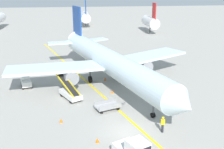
{
  "coord_description": "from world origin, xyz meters",
  "views": [
    {
      "loc": [
        -4.6,
        -23.82,
        14.1
      ],
      "look_at": [
        -0.03,
        10.6,
        2.5
      ],
      "focal_mm": 44.18,
      "sensor_mm": 36.0,
      "label": 1
    }
  ],
  "objects_px": {
    "baggage_cart_loaded": "(108,106)",
    "safety_cone_nose_right": "(105,79)",
    "airliner": "(108,61)",
    "safety_cone_nose_left": "(112,92)",
    "ground_crew_marshaller": "(163,124)",
    "safety_cone_wingtip_right": "(97,140)",
    "belt_loader_forward_hold": "(70,93)",
    "safety_cone_tail_area": "(61,120)",
    "baggage_tug_near_wing": "(26,80)"
  },
  "relations": [
    {
      "from": "safety_cone_nose_left",
      "to": "airliner",
      "type": "bearing_deg",
      "value": 91.81
    },
    {
      "from": "ground_crew_marshaller",
      "to": "safety_cone_nose_left",
      "type": "relative_size",
      "value": 3.86
    },
    {
      "from": "baggage_tug_near_wing",
      "to": "safety_cone_nose_left",
      "type": "bearing_deg",
      "value": -19.19
    },
    {
      "from": "baggage_cart_loaded",
      "to": "belt_loader_forward_hold",
      "type": "bearing_deg",
      "value": 137.57
    },
    {
      "from": "baggage_tug_near_wing",
      "to": "safety_cone_wingtip_right",
      "type": "xyz_separation_m",
      "value": [
        8.89,
        -15.8,
        -0.71
      ]
    },
    {
      "from": "safety_cone_nose_left",
      "to": "safety_cone_nose_right",
      "type": "bearing_deg",
      "value": 94.07
    },
    {
      "from": "ground_crew_marshaller",
      "to": "safety_cone_nose_left",
      "type": "height_order",
      "value": "ground_crew_marshaller"
    },
    {
      "from": "ground_crew_marshaller",
      "to": "safety_cone_nose_right",
      "type": "distance_m",
      "value": 16.43
    },
    {
      "from": "airliner",
      "to": "safety_cone_wingtip_right",
      "type": "distance_m",
      "value": 16.23
    },
    {
      "from": "belt_loader_forward_hold",
      "to": "safety_cone_wingtip_right",
      "type": "relative_size",
      "value": 11.41
    },
    {
      "from": "ground_crew_marshaller",
      "to": "belt_loader_forward_hold",
      "type": "bearing_deg",
      "value": 133.22
    },
    {
      "from": "baggage_cart_loaded",
      "to": "safety_cone_nose_right",
      "type": "relative_size",
      "value": 8.66
    },
    {
      "from": "baggage_cart_loaded",
      "to": "ground_crew_marshaller",
      "type": "xyz_separation_m",
      "value": [
        4.77,
        -5.74,
        0.44
      ]
    },
    {
      "from": "belt_loader_forward_hold",
      "to": "safety_cone_tail_area",
      "type": "height_order",
      "value": "belt_loader_forward_hold"
    },
    {
      "from": "baggage_cart_loaded",
      "to": "ground_crew_marshaller",
      "type": "height_order",
      "value": "ground_crew_marshaller"
    },
    {
      "from": "belt_loader_forward_hold",
      "to": "safety_cone_tail_area",
      "type": "distance_m",
      "value": 6.46
    },
    {
      "from": "ground_crew_marshaller",
      "to": "safety_cone_tail_area",
      "type": "distance_m",
      "value": 10.63
    },
    {
      "from": "baggage_cart_loaded",
      "to": "safety_cone_nose_right",
      "type": "xyz_separation_m",
      "value": [
        0.81,
        10.19,
        -0.25
      ]
    },
    {
      "from": "baggage_cart_loaded",
      "to": "safety_cone_wingtip_right",
      "type": "height_order",
      "value": "baggage_cart_loaded"
    },
    {
      "from": "airliner",
      "to": "baggage_tug_near_wing",
      "type": "relative_size",
      "value": 13.02
    },
    {
      "from": "ground_crew_marshaller",
      "to": "safety_cone_nose_left",
      "type": "distance_m",
      "value": 11.31
    },
    {
      "from": "safety_cone_wingtip_right",
      "to": "safety_cone_nose_left",
      "type": "bearing_deg",
      "value": 75.88
    },
    {
      "from": "baggage_cart_loaded",
      "to": "airliner",
      "type": "bearing_deg",
      "value": 83.29
    },
    {
      "from": "safety_cone_nose_right",
      "to": "baggage_cart_loaded",
      "type": "bearing_deg",
      "value": -94.52
    },
    {
      "from": "safety_cone_wingtip_right",
      "to": "ground_crew_marshaller",
      "type": "bearing_deg",
      "value": 8.57
    },
    {
      "from": "airliner",
      "to": "baggage_cart_loaded",
      "type": "xyz_separation_m",
      "value": [
        -1.05,
        -8.93,
        -2.95
      ]
    },
    {
      "from": "baggage_tug_near_wing",
      "to": "belt_loader_forward_hold",
      "type": "distance_m",
      "value": 8.07
    },
    {
      "from": "ground_crew_marshaller",
      "to": "safety_cone_nose_right",
      "type": "bearing_deg",
      "value": 103.99
    },
    {
      "from": "baggage_tug_near_wing",
      "to": "ground_crew_marshaller",
      "type": "relative_size",
      "value": 1.56
    },
    {
      "from": "baggage_tug_near_wing",
      "to": "baggage_cart_loaded",
      "type": "relative_size",
      "value": 0.7
    },
    {
      "from": "baggage_cart_loaded",
      "to": "safety_cone_nose_left",
      "type": "distance_m",
      "value": 5.11
    },
    {
      "from": "belt_loader_forward_hold",
      "to": "safety_cone_wingtip_right",
      "type": "distance_m",
      "value": 11.05
    },
    {
      "from": "safety_cone_nose_left",
      "to": "safety_cone_wingtip_right",
      "type": "relative_size",
      "value": 1.0
    },
    {
      "from": "baggage_tug_near_wing",
      "to": "safety_cone_nose_right",
      "type": "xyz_separation_m",
      "value": [
        11.46,
        1.11,
        -0.71
      ]
    },
    {
      "from": "safety_cone_nose_right",
      "to": "safety_cone_wingtip_right",
      "type": "distance_m",
      "value": 17.1
    },
    {
      "from": "airliner",
      "to": "safety_cone_nose_left",
      "type": "relative_size",
      "value": 78.43
    },
    {
      "from": "belt_loader_forward_hold",
      "to": "safety_cone_tail_area",
      "type": "bearing_deg",
      "value": -98.08
    },
    {
      "from": "safety_cone_tail_area",
      "to": "ground_crew_marshaller",
      "type": "bearing_deg",
      "value": -18.54
    },
    {
      "from": "safety_cone_wingtip_right",
      "to": "safety_cone_tail_area",
      "type": "height_order",
      "value": "same"
    },
    {
      "from": "belt_loader_forward_hold",
      "to": "baggage_cart_loaded",
      "type": "relative_size",
      "value": 1.32
    },
    {
      "from": "safety_cone_tail_area",
      "to": "safety_cone_nose_left",
      "type": "bearing_deg",
      "value": 48.61
    },
    {
      "from": "safety_cone_tail_area",
      "to": "baggage_cart_loaded",
      "type": "bearing_deg",
      "value": 24.11
    },
    {
      "from": "belt_loader_forward_hold",
      "to": "ground_crew_marshaller",
      "type": "xyz_separation_m",
      "value": [
        9.15,
        -9.74,
        0.13
      ]
    },
    {
      "from": "airliner",
      "to": "belt_loader_forward_hold",
      "type": "bearing_deg",
      "value": -137.75
    },
    {
      "from": "safety_cone_tail_area",
      "to": "safety_cone_wingtip_right",
      "type": "bearing_deg",
      "value": -51.07
    },
    {
      "from": "airliner",
      "to": "baggage_cart_loaded",
      "type": "bearing_deg",
      "value": -96.71
    },
    {
      "from": "belt_loader_forward_hold",
      "to": "baggage_cart_loaded",
      "type": "height_order",
      "value": "belt_loader_forward_hold"
    },
    {
      "from": "safety_cone_nose_right",
      "to": "baggage_tug_near_wing",
      "type": "bearing_deg",
      "value": -174.48
    },
    {
      "from": "baggage_cart_loaded",
      "to": "safety_cone_nose_right",
      "type": "bearing_deg",
      "value": 85.48
    },
    {
      "from": "safety_cone_tail_area",
      "to": "safety_cone_nose_right",
      "type": "bearing_deg",
      "value": 64.12
    }
  ]
}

